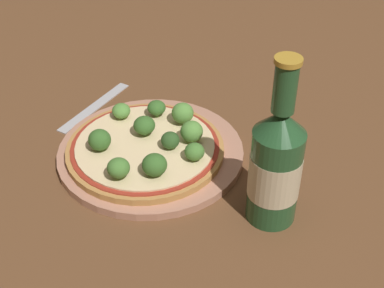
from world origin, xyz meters
The scene contains 15 objects.
ground_plane centered at (0.00, 0.00, 0.00)m, with size 3.00×3.00×0.00m, color brown.
plate centered at (0.00, 0.01, 0.01)m, with size 0.28×0.28×0.01m.
pizza centered at (0.00, 0.00, 0.02)m, with size 0.23×0.23×0.01m.
broccoli_floret_0 centered at (-0.03, -0.06, 0.04)m, with size 0.03×0.03×0.03m.
broccoli_floret_1 centered at (-0.02, 0.01, 0.04)m, with size 0.03×0.03×0.03m.
broccoli_floret_2 centered at (0.04, -0.07, 0.04)m, with size 0.03×0.03×0.03m.
broccoli_floret_3 centered at (0.04, 0.06, 0.04)m, with size 0.03×0.03×0.03m.
broccoli_floret_4 centered at (0.07, 0.03, 0.04)m, with size 0.03×0.03×0.03m.
broccoli_floret_5 centered at (0.06, -0.03, 0.04)m, with size 0.03×0.03×0.03m.
broccoli_floret_6 centered at (0.03, 0.02, 0.04)m, with size 0.03×0.03×0.03m.
broccoli_floret_7 centered at (-0.05, 0.06, 0.04)m, with size 0.03×0.03×0.03m.
broccoli_floret_8 centered at (-0.08, 0.01, 0.04)m, with size 0.03×0.03×0.02m.
broccoli_floret_9 centered at (-0.01, 0.08, 0.04)m, with size 0.03×0.03×0.03m.
beer_bottle centered at (0.20, 0.05, 0.08)m, with size 0.07×0.07×0.23m.
fork centered at (-0.17, 0.02, 0.00)m, with size 0.07×0.17×0.00m.
Camera 1 is at (0.52, -0.35, 0.50)m, focal length 50.00 mm.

